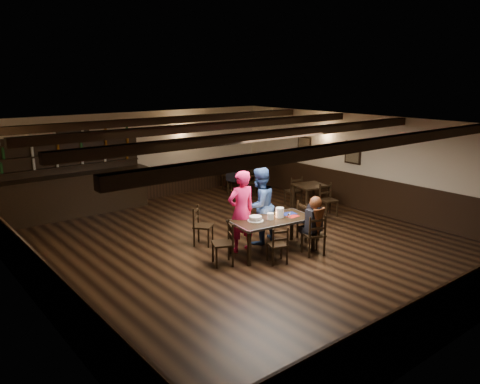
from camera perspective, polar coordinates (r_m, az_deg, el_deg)
ground at (r=10.69m, az=0.28°, el=-6.43°), size 10.00×10.00×0.00m
room_shell at (r=10.24m, az=0.20°, el=2.82°), size 9.02×10.02×2.71m
dining_table at (r=10.07m, az=3.96°, el=-3.64°), size 1.88×1.11×0.75m
chair_near_left at (r=9.51m, az=4.74°, el=-6.17°), size 0.46×0.45×0.78m
chair_near_right at (r=10.03m, az=9.16°, el=-4.85°), size 0.53×0.51×0.89m
chair_end_left at (r=9.48m, az=-1.68°, el=-5.83°), size 0.53×0.54×0.89m
chair_end_right at (r=10.94m, az=7.99°, el=-3.10°), size 0.50×0.52×0.92m
chair_far_pushed at (r=10.59m, az=-4.90°, el=-3.74°), size 0.57×0.56×0.88m
woman_pink at (r=10.06m, az=0.15°, el=-2.36°), size 0.69×0.49×1.80m
man_blue at (r=10.57m, az=2.39°, el=-1.68°), size 0.92×0.75×1.75m
seated_person at (r=9.98m, az=9.10°, el=-2.99°), size 0.35×0.52×0.85m
cake at (r=9.88m, az=1.90°, el=-3.28°), size 0.34×0.34×0.11m
plate_stack_a at (r=9.99m, az=3.73°, el=-2.95°), size 0.15×0.15×0.14m
plate_stack_b at (r=10.14m, az=4.86°, el=-2.50°), size 0.18×0.18×0.21m
tea_light at (r=10.16m, az=3.73°, el=-2.94°), size 0.05×0.05×0.06m
salt_shaker at (r=10.21m, az=6.07°, el=-2.80°), size 0.03×0.03×0.08m
pepper_shaker at (r=10.20m, az=5.90°, el=-2.82°), size 0.03×0.03×0.08m
drink_glass at (r=10.35m, az=5.12°, el=-2.48°), size 0.07×0.07×0.10m
menu_red at (r=10.27m, az=6.47°, el=-2.95°), size 0.27×0.19×0.00m
menu_blue at (r=10.45m, az=5.95°, el=-2.63°), size 0.38×0.30×0.00m
bar_counter at (r=13.53m, az=-19.47°, el=0.35°), size 4.15×0.70×2.20m
back_table_a at (r=13.30m, az=8.59°, el=0.44°), size 1.00×1.00×0.75m
back_table_b at (r=15.18m, az=0.40°, el=2.30°), size 1.16×1.16×0.75m
bg_patron_left at (r=14.84m, az=-0.97°, el=2.70°), size 0.30×0.39×0.72m
bg_patron_right at (r=15.69m, az=1.90°, el=3.36°), size 0.24×0.37×0.74m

